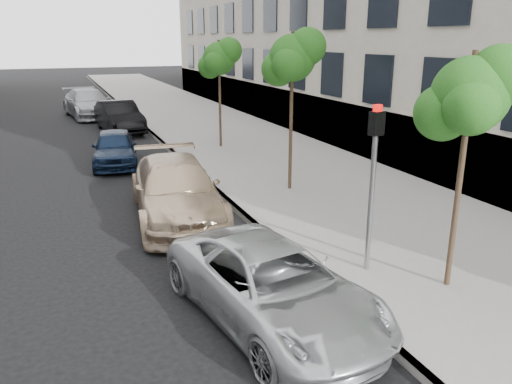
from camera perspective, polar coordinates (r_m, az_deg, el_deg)
sidewalk at (r=29.94m, az=-7.77°, el=8.73°), size 6.40×72.00×0.14m
curb at (r=29.33m, az=-13.74°, el=8.23°), size 0.15×72.00×0.14m
tree_near at (r=8.85m, az=23.40°, el=10.13°), size 1.62×1.42×4.16m
tree_mid at (r=14.17m, az=4.27°, el=15.02°), size 1.65×1.45×4.54m
tree_far at (r=20.21m, az=-4.18°, el=14.97°), size 1.64×1.44×4.29m
signal_pole at (r=9.26m, az=13.26°, el=2.47°), size 0.27×0.23×3.13m
minivan at (r=8.06m, az=1.91°, el=-10.61°), size 2.74×4.72×1.24m
suv at (r=12.69m, az=-9.12°, el=0.27°), size 2.58×5.25×1.47m
sedan_blue at (r=18.59m, az=-15.83°, el=4.90°), size 1.98×3.90×1.27m
sedan_black at (r=25.34m, az=-15.38°, el=8.31°), size 2.02×4.64×1.48m
sedan_rear at (r=30.75m, az=-18.62°, el=9.58°), size 2.91×5.69×1.58m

